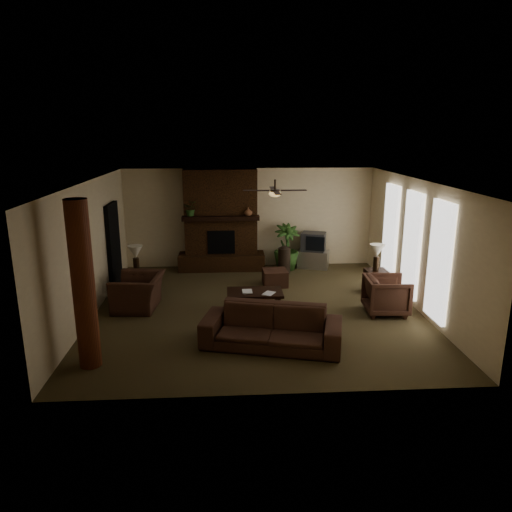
{
  "coord_description": "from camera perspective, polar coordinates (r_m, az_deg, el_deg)",
  "views": [
    {
      "loc": [
        -0.64,
        -9.74,
        3.8
      ],
      "look_at": [
        0.0,
        0.4,
        1.1
      ],
      "focal_mm": 33.14,
      "sensor_mm": 36.0,
      "label": 1
    }
  ],
  "objects": [
    {
      "name": "side_table_left",
      "position": [
        11.66,
        -14.01,
        -3.18
      ],
      "size": [
        0.63,
        0.63,
        0.55
      ],
      "primitive_type": "cube",
      "rotation": [
        0.0,
        0.0,
        -0.31
      ],
      "color": "black",
      "rests_on": "ground"
    },
    {
      "name": "tv_stand",
      "position": [
        13.59,
        6.91,
        -0.36
      ],
      "size": [
        0.97,
        0.75,
        0.5
      ],
      "primitive_type": "cube",
      "rotation": [
        0.0,
        0.0,
        -0.33
      ],
      "color": "#BBBBBD",
      "rests_on": "ground"
    },
    {
      "name": "coffee_table",
      "position": [
        10.28,
        -0.15,
        -4.59
      ],
      "size": [
        1.2,
        0.7,
        0.43
      ],
      "color": "black",
      "rests_on": "ground"
    },
    {
      "name": "lamp_right",
      "position": [
        11.57,
        14.39,
        0.4
      ],
      "size": [
        0.37,
        0.37,
        0.65
      ],
      "color": "black",
      "rests_on": "side_table_right"
    },
    {
      "name": "sofa",
      "position": [
        8.59,
        1.9,
        -7.82
      ],
      "size": [
        2.6,
        1.33,
        0.98
      ],
      "primitive_type": "imported",
      "rotation": [
        0.0,
        0.0,
        -0.25
      ],
      "color": "#452A1D",
      "rests_on": "ground"
    },
    {
      "name": "mantel_plant",
      "position": [
        12.95,
        -7.86,
        5.52
      ],
      "size": [
        0.38,
        0.42,
        0.33
      ],
      "primitive_type": "imported",
      "rotation": [
        0.0,
        0.0,
        0.0
      ],
      "color": "#315722",
      "rests_on": "fireplace"
    },
    {
      "name": "room_shell",
      "position": [
        10.05,
        0.14,
        1.07
      ],
      "size": [
        7.0,
        7.0,
        7.0
      ],
      "color": "brown",
      "rests_on": "ground"
    },
    {
      "name": "ceiling_fan",
      "position": [
        10.17,
        2.31,
        7.7
      ],
      "size": [
        1.35,
        1.35,
        0.37
      ],
      "color": "black",
      "rests_on": "ceiling"
    },
    {
      "name": "tv",
      "position": [
        13.46,
        6.95,
        1.72
      ],
      "size": [
        0.78,
        0.71,
        0.52
      ],
      "color": "#353537",
      "rests_on": "tv_stand"
    },
    {
      "name": "log_column",
      "position": [
        8.06,
        -20.11,
        -3.39
      ],
      "size": [
        0.36,
        0.36,
        2.8
      ],
      "primitive_type": "cylinder",
      "color": "brown",
      "rests_on": "ground"
    },
    {
      "name": "ottoman",
      "position": [
        11.98,
        2.31,
        -2.62
      ],
      "size": [
        0.62,
        0.62,
        0.4
      ],
      "primitive_type": "cube",
      "rotation": [
        0.0,
        0.0,
        0.04
      ],
      "color": "#452A1D",
      "rests_on": "ground"
    },
    {
      "name": "book_a",
      "position": [
        10.16,
        -1.68,
        -3.63
      ],
      "size": [
        0.22,
        0.03,
        0.29
      ],
      "primitive_type": "imported",
      "rotation": [
        0.0,
        0.0,
        0.02
      ],
      "color": "#999999",
      "rests_on": "coffee_table"
    },
    {
      "name": "windows",
      "position": [
        11.03,
        18.27,
        1.28
      ],
      "size": [
        0.08,
        3.65,
        2.35
      ],
      "color": "white",
      "rests_on": "ground"
    },
    {
      "name": "fireplace",
      "position": [
        13.23,
        -4.24,
        3.31
      ],
      "size": [
        2.4,
        0.7,
        2.8
      ],
      "color": "#462812",
      "rests_on": "ground"
    },
    {
      "name": "doorway",
      "position": [
        12.19,
        -16.8,
        1.2
      ],
      "size": [
        0.1,
        1.0,
        2.1
      ],
      "primitive_type": "cube",
      "color": "black",
      "rests_on": "ground"
    },
    {
      "name": "lamp_left",
      "position": [
        11.44,
        -14.34,
        0.25
      ],
      "size": [
        0.37,
        0.37,
        0.65
      ],
      "color": "black",
      "rests_on": "side_table_left"
    },
    {
      "name": "mantel_vase",
      "position": [
        12.88,
        -0.94,
        5.36
      ],
      "size": [
        0.28,
        0.28,
        0.22
      ],
      "primitive_type": "imported",
      "rotation": [
        0.0,
        0.0,
        -0.3
      ],
      "color": "brown",
      "rests_on": "fireplace"
    },
    {
      "name": "armchair_left",
      "position": [
        10.67,
        -14.05,
        -3.58
      ],
      "size": [
        0.84,
        1.21,
        1.0
      ],
      "primitive_type": "imported",
      "rotation": [
        0.0,
        0.0,
        -1.66
      ],
      "color": "#452A1D",
      "rests_on": "ground"
    },
    {
      "name": "floor_plant",
      "position": [
        13.34,
        3.68,
        -0.09
      ],
      "size": [
        1.04,
        1.43,
        0.72
      ],
      "primitive_type": "imported",
      "rotation": [
        0.0,
        0.0,
        0.27
      ],
      "color": "#315722",
      "rests_on": "ground"
    },
    {
      "name": "armchair_right",
      "position": [
        10.47,
        15.5,
        -4.38
      ],
      "size": [
        0.86,
        0.91,
        0.89
      ],
      "primitive_type": "imported",
      "rotation": [
        0.0,
        0.0,
        1.51
      ],
      "color": "#452A1D",
      "rests_on": "ground"
    },
    {
      "name": "floor_vase",
      "position": [
        12.95,
        3.43,
        -0.21
      ],
      "size": [
        0.34,
        0.34,
        0.77
      ],
      "color": "#2F231A",
      "rests_on": "ground"
    },
    {
      "name": "book_b",
      "position": [
        10.1,
        1.01,
        -3.75
      ],
      "size": [
        0.2,
        0.13,
        0.29
      ],
      "primitive_type": "imported",
      "rotation": [
        0.0,
        0.0,
        -0.52
      ],
      "color": "#999999",
      "rests_on": "coffee_table"
    },
    {
      "name": "side_table_right",
      "position": [
        11.82,
        14.27,
        -2.95
      ],
      "size": [
        0.52,
        0.52,
        0.55
      ],
      "primitive_type": "cube",
      "rotation": [
        0.0,
        0.0,
        0.03
      ],
      "color": "black",
      "rests_on": "ground"
    }
  ]
}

